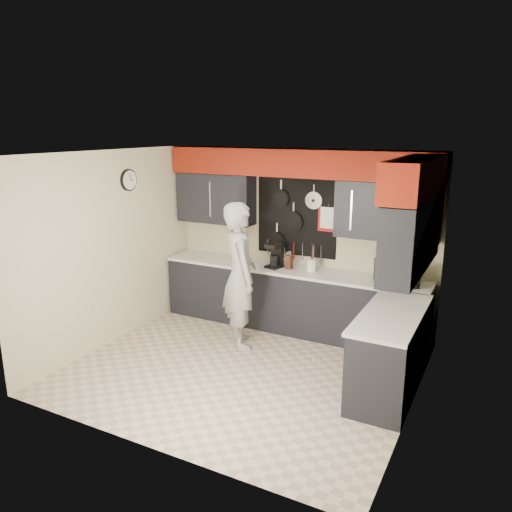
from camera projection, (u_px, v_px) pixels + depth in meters
The scene contains 10 objects.
ground at pixel (242, 369), 6.12m from camera, with size 4.00×4.00×0.00m, color beige.
back_wall_assembly at pixel (297, 191), 6.99m from camera, with size 4.00×0.36×2.60m.
right_wall_assembly at pixel (414, 223), 5.03m from camera, with size 0.36×3.50×2.60m.
left_wall_assembly at pixel (112, 246), 6.69m from camera, with size 0.05×3.50×2.60m.
base_cabinets at pixel (314, 311), 6.76m from camera, with size 3.95×2.20×0.92m.
microwave at pixel (396, 273), 6.38m from camera, with size 0.54×0.37×0.30m, color black.
knife_block at pixel (289, 262), 7.09m from camera, with size 0.09×0.09×0.20m, color #381812.
utensil_crock at pixel (312, 265), 6.98m from camera, with size 0.13×0.13×0.17m, color white.
coffee_maker at pixel (275, 255), 7.16m from camera, with size 0.25×0.28×0.36m.
person at pixel (240, 275), 6.59m from camera, with size 0.72×0.47×1.96m, color #A6A6A4.
Camera 1 is at (2.72, -4.87, 2.89)m, focal length 35.00 mm.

